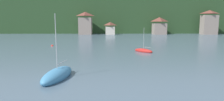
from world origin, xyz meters
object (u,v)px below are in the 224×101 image
object	(u,v)px
shore_building_west	(85,24)
sailboat_far_4	(143,51)
shore_building_central	(159,26)
shore_building_westcentral	(110,28)
mooring_buoy_near	(52,46)
sailboat_mid_3	(57,75)
shore_building_eastcentral	(209,23)

from	to	relation	value
shore_building_west	sailboat_far_4	world-z (taller)	shore_building_west
shore_building_west	sailboat_far_4	distance (m)	56.07
shore_building_central	sailboat_far_4	bearing A→B (deg)	-107.21
shore_building_westcentral	shore_building_central	bearing A→B (deg)	1.91
shore_building_west	shore_building_central	distance (m)	34.09
shore_building_west	sailboat_far_4	bearing A→B (deg)	-71.70
shore_building_west	mooring_buoy_near	bearing A→B (deg)	-93.47
sailboat_mid_3	shore_building_westcentral	bearing A→B (deg)	-174.39
shore_building_west	shore_building_eastcentral	size ratio (longest dim) A/B	0.93
shore_building_westcentral	shore_building_eastcentral	size ratio (longest dim) A/B	0.51
shore_building_west	mooring_buoy_near	distance (m)	43.84
shore_building_west	shore_building_central	bearing A→B (deg)	0.54
shore_building_central	shore_building_eastcentral	world-z (taller)	shore_building_eastcentral
shore_building_westcentral	shore_building_central	xyz separation A→B (m)	(22.71, 0.76, 1.09)
shore_building_westcentral	mooring_buoy_near	distance (m)	45.35
shore_building_eastcentral	sailboat_far_4	distance (m)	65.87
shore_building_westcentral	shore_building_west	bearing A→B (deg)	177.82
mooring_buoy_near	shore_building_westcentral	bearing A→B (deg)	71.99
shore_building_eastcentral	mooring_buoy_near	world-z (taller)	shore_building_eastcentral
shore_building_eastcentral	sailboat_mid_3	bearing A→B (deg)	-126.09
shore_building_west	shore_building_central	world-z (taller)	shore_building_west
shore_building_westcentral	shore_building_central	world-z (taller)	shore_building_central
shore_building_west	mooring_buoy_near	world-z (taller)	shore_building_west
shore_building_eastcentral	mooring_buoy_near	bearing A→B (deg)	-144.05
shore_building_central	mooring_buoy_near	size ratio (longest dim) A/B	13.22
shore_building_eastcentral	sailboat_mid_3	size ratio (longest dim) A/B	1.59
shore_building_central	shore_building_eastcentral	distance (m)	22.77
shore_building_west	sailboat_far_4	xyz separation A→B (m)	(17.54, -53.04, -4.76)
shore_building_westcentral	sailboat_far_4	bearing A→B (deg)	-83.30
shore_building_central	sailboat_far_4	xyz separation A→B (m)	(-16.53, -53.36, -3.62)
shore_building_eastcentral	mooring_buoy_near	xyz separation A→B (m)	(-59.42, -43.10, -5.34)
shore_building_west	sailboat_mid_3	world-z (taller)	shore_building_west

